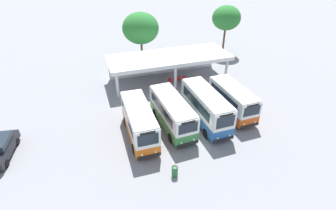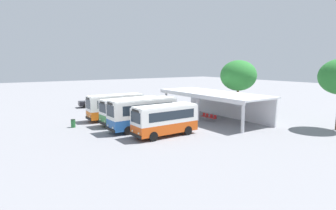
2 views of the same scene
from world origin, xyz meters
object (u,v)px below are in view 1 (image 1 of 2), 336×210
object	(u,v)px
city_bus_second_in_row	(172,112)
city_bus_fourth_amber	(232,99)
waiting_chair_second_from_end	(175,80)
parked_car_flank	(0,148)
waiting_chair_middle_seat	(179,79)
waiting_chair_fourth_seat	(184,78)
waiting_chair_end_by_column	(170,81)
city_bus_nearest_orange	(139,121)
city_bus_middle_cream	(206,106)
litter_bin_apron	(175,171)

from	to	relation	value
city_bus_second_in_row	city_bus_fourth_amber	xyz separation A→B (m)	(6.75, 0.30, -0.01)
city_bus_fourth_amber	waiting_chair_second_from_end	size ratio (longest dim) A/B	7.74
parked_car_flank	waiting_chair_middle_seat	bearing A→B (deg)	22.93
waiting_chair_fourth_seat	waiting_chair_end_by_column	bearing A→B (deg)	-178.87
city_bus_second_in_row	waiting_chair_second_from_end	world-z (taller)	city_bus_second_in_row
city_bus_nearest_orange	waiting_chair_fourth_seat	xyz separation A→B (m)	(8.08, 9.26, -1.23)
city_bus_middle_cream	waiting_chair_second_from_end	bearing A→B (deg)	89.95
parked_car_flank	litter_bin_apron	distance (m)	14.83
waiting_chair_second_from_end	waiting_chair_middle_seat	size ratio (longest dim) A/B	1.00
waiting_chair_middle_seat	waiting_chair_fourth_seat	xyz separation A→B (m)	(0.66, 0.01, 0.00)
city_bus_second_in_row	city_bus_middle_cream	size ratio (longest dim) A/B	0.98
parked_car_flank	waiting_chair_end_by_column	size ratio (longest dim) A/B	5.52
city_bus_fourth_amber	waiting_chair_middle_seat	xyz separation A→B (m)	(-2.71, 8.43, -1.16)
waiting_chair_middle_seat	waiting_chair_fourth_seat	bearing A→B (deg)	0.73
city_bus_nearest_orange	city_bus_middle_cream	distance (m)	6.75
waiting_chair_second_from_end	waiting_chair_middle_seat	xyz separation A→B (m)	(0.66, 0.07, 0.00)
city_bus_middle_cream	waiting_chair_second_from_end	size ratio (longest dim) A/B	8.72
city_bus_fourth_amber	waiting_chair_end_by_column	world-z (taller)	city_bus_fourth_amber
city_bus_nearest_orange	litter_bin_apron	bearing A→B (deg)	-75.95
city_bus_middle_cream	city_bus_second_in_row	bearing A→B (deg)	174.44
litter_bin_apron	city_bus_second_in_row	bearing A→B (deg)	72.47
litter_bin_apron	parked_car_flank	bearing A→B (deg)	152.61
waiting_chair_end_by_column	litter_bin_apron	size ratio (longest dim) A/B	0.96
waiting_chair_second_from_end	city_bus_second_in_row	bearing A→B (deg)	-111.33
parked_car_flank	waiting_chair_second_from_end	world-z (taller)	parked_car_flank
city_bus_fourth_amber	waiting_chair_end_by_column	bearing A→B (deg)	115.61
waiting_chair_end_by_column	city_bus_fourth_amber	bearing A→B (deg)	-64.39
city_bus_second_in_row	litter_bin_apron	xyz separation A→B (m)	(-1.96, -6.19, -1.24)
waiting_chair_fourth_seat	litter_bin_apron	world-z (taller)	litter_bin_apron
waiting_chair_end_by_column	waiting_chair_middle_seat	size ratio (longest dim) A/B	1.00
city_bus_nearest_orange	city_bus_fourth_amber	world-z (taller)	city_bus_nearest_orange
city_bus_fourth_amber	waiting_chair_middle_seat	distance (m)	8.93
city_bus_second_in_row	parked_car_flank	world-z (taller)	city_bus_second_in_row
city_bus_nearest_orange	waiting_chair_second_from_end	world-z (taller)	city_bus_nearest_orange
city_bus_middle_cream	city_bus_fourth_amber	world-z (taller)	city_bus_middle_cream
waiting_chair_middle_seat	litter_bin_apron	xyz separation A→B (m)	(-6.00, -14.92, -0.07)
waiting_chair_middle_seat	waiting_chair_fourth_seat	size ratio (longest dim) A/B	1.00
city_bus_fourth_amber	waiting_chair_end_by_column	size ratio (longest dim) A/B	7.74
waiting_chair_end_by_column	waiting_chair_fourth_seat	size ratio (longest dim) A/B	1.00
parked_car_flank	litter_bin_apron	bearing A→B (deg)	-27.39
waiting_chair_fourth_seat	city_bus_middle_cream	bearing A→B (deg)	-98.34
city_bus_second_in_row	litter_bin_apron	bearing A→B (deg)	-107.53
city_bus_middle_cream	waiting_chair_end_by_column	world-z (taller)	city_bus_middle_cream
city_bus_second_in_row	waiting_chair_fourth_seat	size ratio (longest dim) A/B	8.54
city_bus_nearest_orange	litter_bin_apron	world-z (taller)	city_bus_nearest_orange
city_bus_nearest_orange	waiting_chair_fourth_seat	world-z (taller)	city_bus_nearest_orange
waiting_chair_fourth_seat	litter_bin_apron	bearing A→B (deg)	-114.03
city_bus_nearest_orange	waiting_chair_middle_seat	world-z (taller)	city_bus_nearest_orange
waiting_chair_end_by_column	litter_bin_apron	bearing A→B (deg)	-107.43
city_bus_second_in_row	waiting_chair_end_by_column	size ratio (longest dim) A/B	8.54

